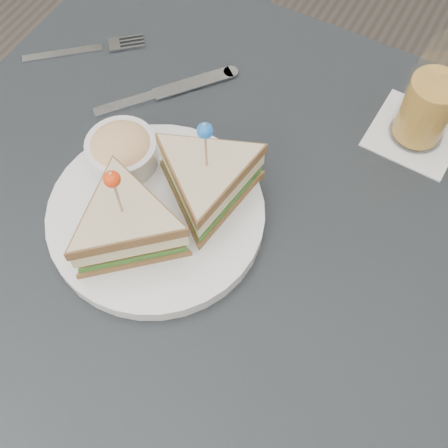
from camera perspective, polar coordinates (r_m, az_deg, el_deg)
ground_plane at (r=1.35m, az=-0.60°, el=-16.83°), size 3.50×3.50×0.00m
table at (r=0.71m, az=-1.11°, el=-5.23°), size 0.80×0.80×0.75m
plate_meal at (r=0.63m, az=-6.50°, el=2.45°), size 0.30×0.30×0.15m
cutlery_fork at (r=0.85m, az=-13.43°, el=16.93°), size 0.14×0.13×0.00m
cutlery_knife at (r=0.77m, az=-6.44°, el=13.07°), size 0.14×0.17×0.01m
drink_set at (r=0.72m, az=20.19°, el=11.56°), size 0.11×0.11×0.14m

